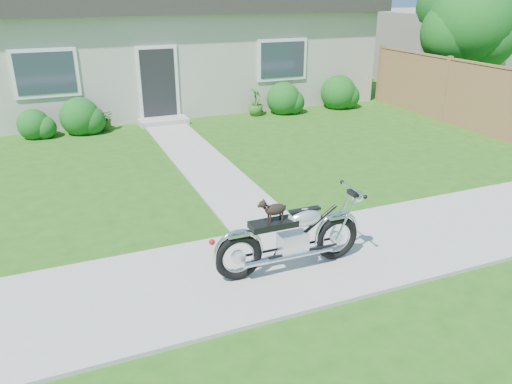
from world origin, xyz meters
TOP-DOWN VIEW (x-y plane):
  - ground at (0.00, 0.00)m, footprint 80.00×80.00m
  - sidewalk at (0.00, 0.00)m, footprint 24.00×2.20m
  - walkway at (-1.50, 5.00)m, footprint 1.20×8.00m
  - house at (-0.00, 11.99)m, footprint 12.60×7.03m
  - fence at (6.30, 5.75)m, footprint 0.12×6.62m
  - tree_near at (8.09, 6.80)m, footprint 2.67×2.62m
  - tree_far at (10.49, 9.64)m, footprint 3.28×3.28m
  - shrub_row at (0.47, 8.50)m, footprint 10.34×1.16m
  - potted_plant_left at (-3.18, 8.55)m, footprint 0.68×0.74m
  - potted_plant_right at (1.40, 8.55)m, footprint 0.62×0.62m
  - motorcycle_with_dog at (-1.69, -0.20)m, footprint 2.22×0.60m

SIDE VIEW (x-z plane):
  - ground at x=0.00m, z-range 0.00..0.00m
  - walkway at x=-1.50m, z-range 0.00..0.03m
  - sidewalk at x=0.00m, z-range 0.00..0.04m
  - potted_plant_left at x=-3.18m, z-range 0.00..0.70m
  - potted_plant_right at x=1.40m, z-range 0.00..0.84m
  - shrub_row at x=0.47m, z-range -0.13..1.04m
  - motorcycle_with_dog at x=-1.69m, z-range -0.01..1.08m
  - fence at x=6.30m, z-range -0.01..1.89m
  - house at x=0.00m, z-range -0.09..4.41m
  - tree_near at x=8.09m, z-range 0.56..4.58m
  - tree_far at x=10.49m, z-range 0.71..5.75m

